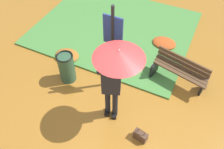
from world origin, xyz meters
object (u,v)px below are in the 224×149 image
at_px(person_with_umbrella, 115,68).
at_px(handbag, 140,136).
at_px(info_sign_post, 113,40).
at_px(trash_bin, 67,68).
at_px(park_bench, 180,71).

relative_size(person_with_umbrella, handbag, 5.53).
bearing_deg(handbag, info_sign_post, 136.15).
bearing_deg(info_sign_post, trash_bin, -162.51).
xyz_separation_m(info_sign_post, park_bench, (1.49, 0.77, -1.04)).
bearing_deg(handbag, trash_bin, 160.98).
height_order(person_with_umbrella, park_bench, person_with_umbrella).
bearing_deg(trash_bin, handbag, -19.02).
distance_m(person_with_umbrella, info_sign_post, 0.93).
bearing_deg(info_sign_post, person_with_umbrella, -61.86).
xyz_separation_m(info_sign_post, handbag, (1.19, -1.15, -1.32)).
height_order(handbag, park_bench, park_bench).
height_order(person_with_umbrella, trash_bin, person_with_umbrella).
relative_size(person_with_umbrella, trash_bin, 2.45).
xyz_separation_m(person_with_umbrella, handbag, (0.76, -0.33, -1.42)).
bearing_deg(park_bench, info_sign_post, -152.82).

